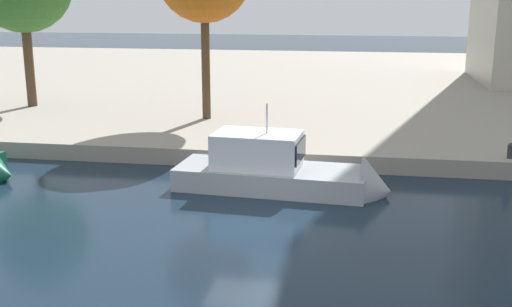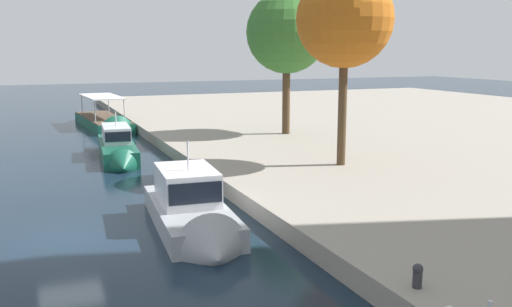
# 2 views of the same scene
# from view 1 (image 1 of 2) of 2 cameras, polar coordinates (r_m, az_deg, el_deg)

# --- Properties ---
(ground_plane) EXTENTS (220.00, 220.00, 0.00)m
(ground_plane) POSITION_cam_1_polar(r_m,az_deg,el_deg) (22.12, -1.27, -6.99)
(ground_plane) COLOR #142333
(dock_promenade) EXTENTS (120.00, 55.00, 0.83)m
(dock_promenade) POSITION_cam_1_polar(r_m,az_deg,el_deg) (56.31, 5.45, 6.42)
(dock_promenade) COLOR gray
(dock_promenade) RESTS_ON ground_plane
(motor_yacht_2) EXTENTS (9.18, 3.51, 4.79)m
(motor_yacht_2) POSITION_cam_1_polar(r_m,az_deg,el_deg) (26.42, 2.72, -2.01)
(motor_yacht_2) COLOR #9EA3A8
(motor_yacht_2) RESTS_ON ground_plane
(mooring_bollard_2) EXTENTS (0.30, 0.30, 0.71)m
(mooring_bollard_2) POSITION_cam_1_polar(r_m,az_deg,el_deg) (30.52, 22.15, 0.29)
(mooring_bollard_2) COLOR #2D2D33
(mooring_bollard_2) RESTS_ON dock_promenade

